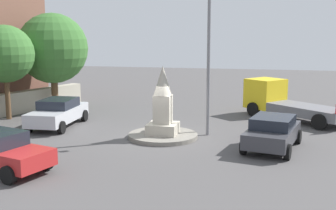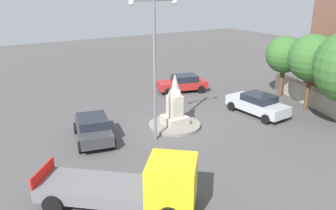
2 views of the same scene
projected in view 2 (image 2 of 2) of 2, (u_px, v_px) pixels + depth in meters
name	position (u px, v px, depth m)	size (l,w,h in m)	color
ground_plane	(175.00, 126.00, 21.29)	(80.00, 80.00, 0.00)	#4F4C4C
traffic_island	(175.00, 125.00, 21.26)	(3.30, 3.30, 0.20)	gray
monument	(175.00, 103.00, 20.77)	(1.39, 1.39, 3.24)	#B2AA99
streetlamp	(154.00, 55.00, 17.82)	(2.79, 0.28, 8.33)	slate
car_dark_grey_parked_left	(93.00, 128.00, 19.17)	(2.66, 4.22, 1.42)	#38383D
car_red_approaching	(183.00, 83.00, 28.19)	(4.39, 2.78, 1.43)	#B22323
car_silver_near_island	(257.00, 104.00, 23.08)	(2.15, 4.48, 1.47)	#B7BABF
truck_yellow_far_side	(137.00, 185.00, 13.15)	(6.01, 5.54, 2.19)	yellow
stone_boundary_wall	(325.00, 103.00, 23.58)	(12.05, 0.70, 1.33)	#B2AA99
tree_near_wall	(312.00, 58.00, 23.04)	(3.28, 3.28, 5.40)	brown
tree_far_corner	(284.00, 55.00, 26.24)	(2.89, 2.89, 4.84)	brown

